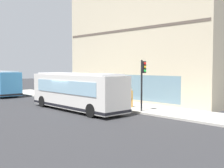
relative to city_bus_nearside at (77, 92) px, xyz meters
The scene contains 9 objects.
ground 1.67m from the city_bus_nearside, 113.21° to the left, with size 120.00×120.00×0.00m, color #2D2D30.
sidewalk_curb 4.71m from the city_bus_nearside, ahead, with size 4.14×40.00×0.15m, color #B2ADA3.
building_corner 11.99m from the city_bus_nearside, ahead, with size 8.83×18.06×13.11m.
city_bus_nearside is the anchor object (origin of this frame).
traffic_light_near_corner 5.64m from the city_bus_nearside, 58.56° to the right, with size 0.32×0.49×3.96m.
fire_hydrant 3.79m from the city_bus_nearside, ahead, with size 0.35×0.35×0.74m.
pedestrian_near_building_entrance 9.91m from the city_bus_nearside, 56.99° to the left, with size 0.32×0.32×1.70m.
pedestrian_by_light_pole 4.99m from the city_bus_nearside, 16.69° to the right, with size 0.32×0.32×1.59m.
pedestrian_near_hydrant 4.62m from the city_bus_nearside, 34.42° to the right, with size 0.32×0.32×1.62m.
Camera 1 is at (-13.27, -18.77, 3.58)m, focal length 44.06 mm.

